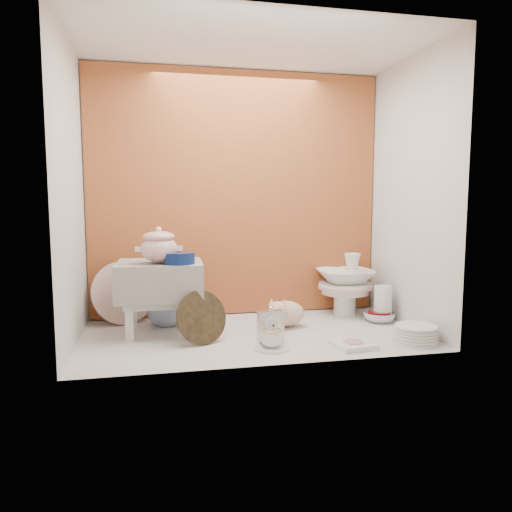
% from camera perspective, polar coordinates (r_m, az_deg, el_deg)
% --- Properties ---
extents(ground, '(1.80, 1.80, 0.00)m').
position_cam_1_polar(ground, '(2.64, -0.34, -9.15)').
color(ground, silver).
rests_on(ground, ground).
extents(niche_shell, '(1.86, 1.03, 1.53)m').
position_cam_1_polar(niche_shell, '(2.73, -1.13, 11.08)').
color(niche_shell, '#A74F29').
rests_on(niche_shell, ground).
extents(step_stool, '(0.46, 0.40, 0.39)m').
position_cam_1_polar(step_stool, '(2.67, -11.14, -4.81)').
color(step_stool, silver).
rests_on(step_stool, ground).
extents(soup_tureen, '(0.29, 0.29, 0.19)m').
position_cam_1_polar(soup_tureen, '(2.56, -11.29, 1.27)').
color(soup_tureen, white).
rests_on(soup_tureen, step_stool).
extents(cobalt_bowl, '(0.17, 0.17, 0.06)m').
position_cam_1_polar(cobalt_bowl, '(2.53, -8.99, -0.24)').
color(cobalt_bowl, '#0A1C4D').
rests_on(cobalt_bowl, step_stool).
extents(floral_platter, '(0.39, 0.25, 0.36)m').
position_cam_1_polar(floral_platter, '(2.94, -15.28, -4.18)').
color(floral_platter, silver).
rests_on(floral_platter, ground).
extents(blue_white_vase, '(0.27, 0.27, 0.23)m').
position_cam_1_polar(blue_white_vase, '(2.85, -10.49, -5.69)').
color(blue_white_vase, white).
rests_on(blue_white_vase, ground).
extents(lacquer_tray, '(0.29, 0.20, 0.26)m').
position_cam_1_polar(lacquer_tray, '(2.46, -6.38, -7.16)').
color(lacquer_tray, black).
rests_on(lacquer_tray, ground).
extents(mantel_clock, '(0.14, 0.06, 0.19)m').
position_cam_1_polar(mantel_clock, '(2.44, 1.72, -8.16)').
color(mantel_clock, silver).
rests_on(mantel_clock, ground).
extents(plush_pig, '(0.32, 0.28, 0.16)m').
position_cam_1_polar(plush_pig, '(2.77, 3.53, -6.70)').
color(plush_pig, beige).
rests_on(plush_pig, ground).
extents(teacup_saucer, '(0.19, 0.19, 0.01)m').
position_cam_1_polar(teacup_saucer, '(2.39, 1.83, -10.70)').
color(teacup_saucer, white).
rests_on(teacup_saucer, ground).
extents(gold_rim_teacup, '(0.11, 0.11, 0.09)m').
position_cam_1_polar(gold_rim_teacup, '(2.38, 1.83, -9.54)').
color(gold_rim_teacup, white).
rests_on(gold_rim_teacup, teacup_saucer).
extents(lattice_dish, '(0.20, 0.20, 0.03)m').
position_cam_1_polar(lattice_dish, '(2.47, 11.29, -10.13)').
color(lattice_dish, white).
rests_on(lattice_dish, ground).
extents(dinner_plate_stack, '(0.26, 0.26, 0.09)m').
position_cam_1_polar(dinner_plate_stack, '(2.61, 18.18, -8.66)').
color(dinner_plate_stack, white).
rests_on(dinner_plate_stack, ground).
extents(crystal_bowl, '(0.21, 0.21, 0.06)m').
position_cam_1_polar(crystal_bowl, '(2.98, 14.24, -6.94)').
color(crystal_bowl, silver).
rests_on(crystal_bowl, ground).
extents(clear_glass_vase, '(0.13, 0.13, 0.21)m').
position_cam_1_polar(clear_glass_vase, '(2.98, 14.62, -5.43)').
color(clear_glass_vase, silver).
rests_on(clear_glass_vase, ground).
extents(porcelain_tower, '(0.41, 0.41, 0.39)m').
position_cam_1_polar(porcelain_tower, '(3.09, 10.38, -3.26)').
color(porcelain_tower, white).
rests_on(porcelain_tower, ground).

